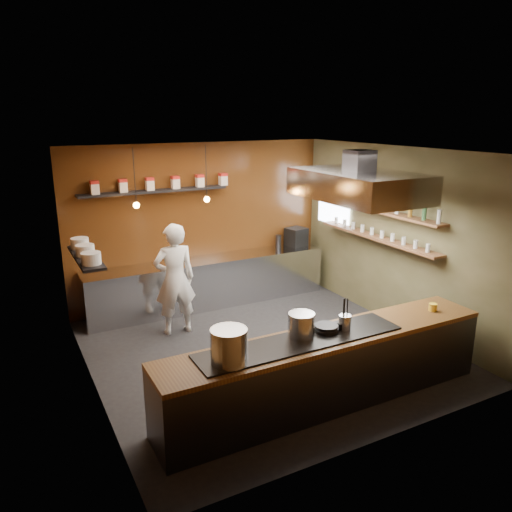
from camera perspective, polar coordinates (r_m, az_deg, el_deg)
floor at (r=7.77m, az=1.05°, el=-10.75°), size 5.00×5.00×0.00m
back_wall at (r=9.42m, az=-6.27°, el=3.66°), size 5.00×0.00×5.00m
left_wall at (r=6.45m, az=-18.76°, el=-2.93°), size 0.00×5.00×5.00m
right_wall at (r=8.67m, az=15.73°, el=2.07°), size 0.00×5.00×5.00m
ceiling at (r=6.96m, az=1.17°, el=11.89°), size 5.00×5.00×0.00m
window_pane at (r=9.84m, az=8.91°, el=6.45°), size 0.00×1.00×1.00m
prep_counter at (r=9.41m, az=-5.33°, el=-2.98°), size 4.60×0.65×0.90m
pass_counter at (r=6.36m, az=8.17°, el=-12.65°), size 4.40×0.72×0.94m
tin_shelf at (r=8.88m, az=-11.51°, el=7.27°), size 2.60×0.26×0.04m
plate_shelf at (r=7.41m, az=-18.88°, el=-0.13°), size 0.30×1.40×0.04m
bottle_shelf_upper at (r=8.70m, az=13.82°, el=5.08°), size 0.26×2.80×0.04m
bottle_shelf_lower at (r=8.79m, az=13.62°, el=2.07°), size 0.26×2.80×0.04m
extractor_hood at (r=7.41m, az=11.60°, el=7.97°), size 1.20×2.00×0.72m
pendant_left at (r=8.13m, az=-13.53°, el=6.02°), size 0.10×0.10×0.95m
pendant_right at (r=8.50m, az=-5.65°, el=6.80°), size 0.10×0.10×0.95m
storage_tins at (r=8.91m, az=-10.62°, el=8.20°), size 2.43×0.13×0.22m
plate_stacks at (r=7.38m, az=-18.95°, el=0.61°), size 0.26×1.16×0.16m
bottles at (r=8.67m, az=13.88°, el=5.98°), size 0.06×2.66×0.24m
wine_glasses at (r=8.77m, az=13.65°, el=2.61°), size 0.07×2.37×0.13m
stockpot_large at (r=5.35m, az=-3.10°, el=-10.25°), size 0.52×0.52×0.39m
stockpot_small at (r=5.97m, az=5.20°, el=-7.87°), size 0.39×0.39×0.30m
utensil_crock at (r=6.24m, az=10.11°, el=-7.52°), size 0.16×0.16×0.19m
frying_pan at (r=6.21m, az=8.03°, el=-8.14°), size 0.48×0.31×0.08m
butter_jar at (r=7.20m, az=19.56°, el=-5.53°), size 0.15×0.15×0.10m
espresso_machine at (r=10.17m, az=4.61°, el=2.20°), size 0.43×0.41×0.37m
chef at (r=8.15m, az=-9.27°, el=-2.64°), size 0.70×0.49×1.85m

